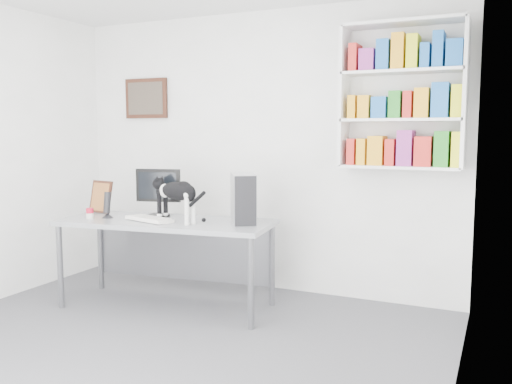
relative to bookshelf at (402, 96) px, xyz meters
The scene contains 11 objects.
room 2.37m from the bookshelf, 127.12° to the right, with size 4.01×4.01×2.70m.
bookshelf is the anchor object (origin of this frame).
wall_art 2.70m from the bookshelf, behind, with size 0.52×0.04×0.42m, color #4D2618.
desk 2.49m from the bookshelf, 157.30° to the right, with size 1.87×0.73×0.78m, color gray.
monitor 2.30m from the bookshelf, 162.86° to the right, with size 0.42×0.20×0.44m, color black.
keyboard 2.40m from the bookshelf, 155.87° to the right, with size 0.46×0.17×0.03m, color white.
pc_tower 1.59m from the bookshelf, 152.75° to the right, with size 0.19×0.42×0.42m, color #A8A8AD.
speaker 2.74m from the bookshelf, 159.62° to the right, with size 0.11×0.11×0.24m, color black.
leaning_print 2.90m from the bookshelf, 165.79° to the right, with size 0.26×0.10×0.32m, color #4D2618.
soup_can 2.90m from the bookshelf, 158.62° to the right, with size 0.06×0.06×0.09m, color red.
cat 2.10m from the bookshelf, 153.75° to the right, with size 0.59×0.16×0.37m, color black, non-canonical shape.
Camera 1 is at (2.21, -2.86, 1.56)m, focal length 38.00 mm.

